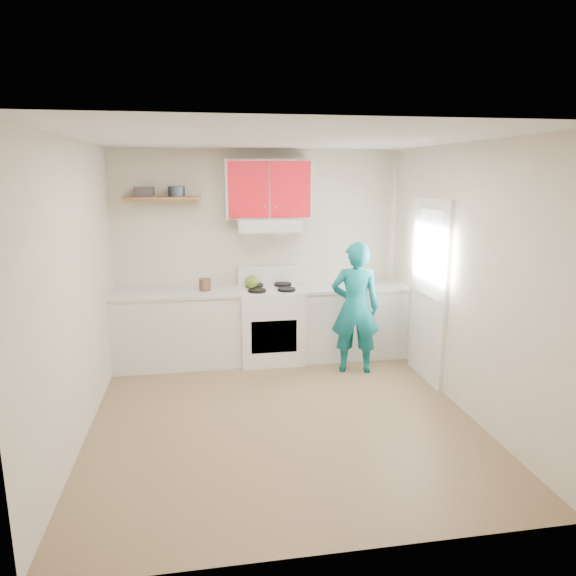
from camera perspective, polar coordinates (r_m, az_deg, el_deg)
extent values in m
plane|color=brown|center=(5.19, -0.65, -13.88)|extent=(3.80, 3.80, 0.00)
cube|color=white|center=(4.66, -0.74, 16.10)|extent=(3.60, 3.80, 0.04)
cube|color=beige|center=(6.61, -3.21, 3.73)|extent=(3.60, 0.04, 2.60)
cube|color=beige|center=(2.97, 4.97, -7.43)|extent=(3.60, 0.04, 2.60)
cube|color=beige|center=(4.83, -22.29, -0.49)|extent=(0.04, 3.80, 2.60)
cube|color=beige|center=(5.33, 18.79, 0.94)|extent=(0.04, 3.80, 2.60)
cube|color=white|center=(5.99, 15.28, -0.30)|extent=(0.05, 0.85, 2.05)
cube|color=white|center=(5.90, 15.27, 3.71)|extent=(0.01, 0.55, 0.95)
cube|color=silver|center=(6.48, -12.03, -4.43)|extent=(1.52, 0.60, 0.90)
cube|color=silver|center=(6.73, 6.87, -3.60)|extent=(1.32, 0.60, 0.90)
cube|color=white|center=(6.49, -1.93, -4.02)|extent=(0.76, 0.65, 0.92)
cube|color=silver|center=(6.36, -2.13, 6.98)|extent=(0.76, 0.44, 0.15)
cube|color=red|center=(6.39, -2.23, 10.82)|extent=(1.02, 0.33, 0.70)
cube|color=brown|center=(6.37, -13.63, 9.58)|extent=(0.90, 0.30, 0.04)
cube|color=#3B3436|center=(6.36, -15.55, 10.15)|extent=(0.22, 0.16, 0.11)
cylinder|color=#333D4C|center=(6.34, -12.17, 10.35)|extent=(0.22, 0.22, 0.12)
ellipsoid|color=#577A22|center=(6.42, -4.05, 0.69)|extent=(0.20, 0.20, 0.15)
cylinder|color=#4C3321|center=(6.33, -9.13, 0.27)|extent=(0.17, 0.17, 0.17)
cube|color=olive|center=(6.48, 4.56, 0.01)|extent=(0.29, 0.21, 0.02)
cube|color=red|center=(6.72, 9.46, 0.27)|extent=(0.33, 0.30, 0.01)
imported|color=#0C676F|center=(6.09, 7.41, -2.17)|extent=(0.63, 0.49, 1.55)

